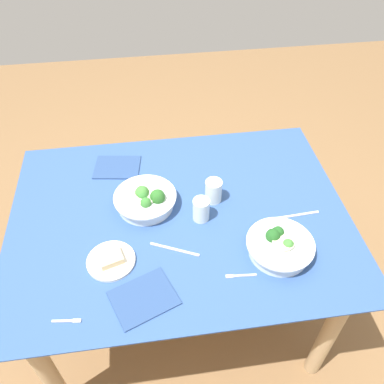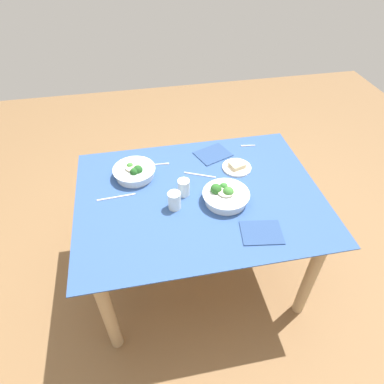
# 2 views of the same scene
# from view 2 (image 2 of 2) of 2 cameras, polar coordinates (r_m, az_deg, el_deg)

# --- Properties ---
(ground_plane) EXTENTS (6.00, 6.00, 0.00)m
(ground_plane) POSITION_cam_2_polar(r_m,az_deg,el_deg) (2.50, 0.99, -13.20)
(ground_plane) COLOR brown
(dining_table) EXTENTS (1.39, 1.04, 0.75)m
(dining_table) POSITION_cam_2_polar(r_m,az_deg,el_deg) (2.00, 1.20, -2.80)
(dining_table) COLOR #2D4C84
(dining_table) RESTS_ON ground_plane
(broccoli_bowl_far) EXTENTS (0.25, 0.25, 0.10)m
(broccoli_bowl_far) POSITION_cam_2_polar(r_m,az_deg,el_deg) (2.06, -9.69, 3.39)
(broccoli_bowl_far) COLOR white
(broccoli_bowl_far) RESTS_ON dining_table
(broccoli_bowl_near) EXTENTS (0.26, 0.26, 0.10)m
(broccoli_bowl_near) POSITION_cam_2_polar(r_m,az_deg,el_deg) (1.87, 5.66, -0.61)
(broccoli_bowl_near) COLOR white
(broccoli_bowl_near) RESTS_ON dining_table
(bread_side_plate) EXTENTS (0.18, 0.18, 0.04)m
(bread_side_plate) POSITION_cam_2_polar(r_m,az_deg,el_deg) (2.12, 7.58, 4.24)
(bread_side_plate) COLOR silver
(bread_side_plate) RESTS_ON dining_table
(water_glass_center) EXTENTS (0.07, 0.07, 0.10)m
(water_glass_center) POSITION_cam_2_polar(r_m,az_deg,el_deg) (1.82, -3.00, -1.44)
(water_glass_center) COLOR silver
(water_glass_center) RESTS_ON dining_table
(water_glass_side) EXTENTS (0.07, 0.07, 0.10)m
(water_glass_side) POSITION_cam_2_polar(r_m,az_deg,el_deg) (1.90, -1.42, 0.77)
(water_glass_side) COLOR silver
(water_glass_side) RESTS_ON dining_table
(fork_by_far_bowl) EXTENTS (0.10, 0.02, 0.00)m
(fork_by_far_bowl) POSITION_cam_2_polar(r_m,az_deg,el_deg) (2.33, 9.34, 7.74)
(fork_by_far_bowl) COLOR #B7B7BC
(fork_by_far_bowl) RESTS_ON dining_table
(fork_by_near_bowl) EXTENTS (0.11, 0.02, 0.00)m
(fork_by_near_bowl) POSITION_cam_2_polar(r_m,az_deg,el_deg) (2.15, -5.25, 4.71)
(fork_by_near_bowl) COLOR #B7B7BC
(fork_by_near_bowl) RESTS_ON dining_table
(table_knife_left) EXTENTS (0.18, 0.09, 0.00)m
(table_knife_left) POSITION_cam_2_polar(r_m,az_deg,el_deg) (2.06, 1.34, 2.91)
(table_knife_left) COLOR #B7B7BC
(table_knife_left) RESTS_ON dining_table
(table_knife_right) EXTENTS (0.22, 0.02, 0.00)m
(table_knife_right) POSITION_cam_2_polar(r_m,az_deg,el_deg) (1.96, -12.68, -0.85)
(table_knife_right) COLOR #B7B7BC
(table_knife_right) RESTS_ON dining_table
(napkin_folded_upper) EXTENTS (0.26, 0.23, 0.01)m
(napkin_folded_upper) POSITION_cam_2_polar(r_m,az_deg,el_deg) (2.23, 3.55, 6.41)
(napkin_folded_upper) COLOR navy
(napkin_folded_upper) RESTS_ON dining_table
(napkin_folded_lower) EXTENTS (0.23, 0.19, 0.01)m
(napkin_folded_lower) POSITION_cam_2_polar(r_m,az_deg,el_deg) (1.76, 11.66, -6.72)
(napkin_folded_lower) COLOR navy
(napkin_folded_lower) RESTS_ON dining_table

